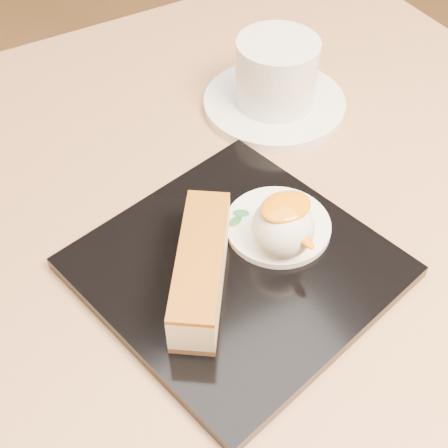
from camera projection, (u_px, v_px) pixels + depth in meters
table at (241, 339)px, 0.65m from camera, size 0.80×0.80×0.72m
dessert_plate at (236, 267)px, 0.51m from camera, size 0.26×0.26×0.01m
cheesecake at (201, 268)px, 0.48m from camera, size 0.10×0.12×0.04m
cream_smear at (278, 226)px, 0.53m from camera, size 0.09×0.09×0.01m
ice_cream_scoop at (283, 228)px, 0.50m from camera, size 0.05×0.05×0.05m
mango_sauce at (286, 207)px, 0.48m from camera, size 0.04×0.03×0.01m
mint_sprig at (234, 217)px, 0.53m from camera, size 0.03×0.02×0.00m
saucer at (274, 103)px, 0.66m from camera, size 0.15×0.15×0.01m
coffee_cup at (278, 70)px, 0.63m from camera, size 0.11×0.08×0.07m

